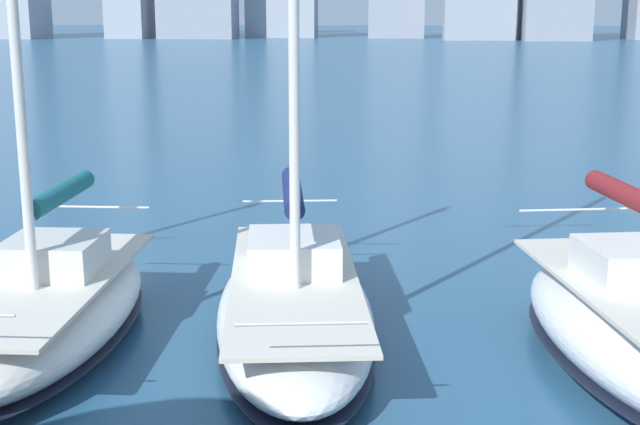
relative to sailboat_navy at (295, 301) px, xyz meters
The scene contains 2 objects.
sailboat_navy is the anchor object (origin of this frame).
sailboat_teal 3.85m from the sailboat_navy, ahead, with size 2.52×6.65×9.68m.
Camera 1 is at (-1.20, 6.78, 5.20)m, focal length 50.00 mm.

